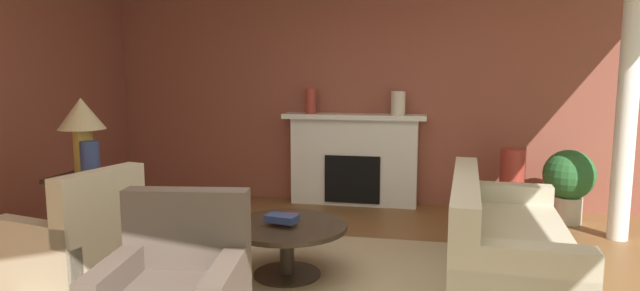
% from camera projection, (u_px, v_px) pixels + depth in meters
% --- Properties ---
extents(ground_plane, '(8.69, 8.69, 0.00)m').
position_uv_depth(ground_plane, '(312.00, 290.00, 4.16)').
color(ground_plane, brown).
extents(wall_fireplace, '(7.28, 0.12, 2.92)m').
position_uv_depth(wall_fireplace, '(362.00, 90.00, 6.86)').
color(wall_fireplace, brown).
rests_on(wall_fireplace, ground_plane).
extents(area_rug, '(3.75, 2.28, 0.01)m').
position_uv_depth(area_rug, '(287.00, 276.00, 4.44)').
color(area_rug, tan).
rests_on(area_rug, ground_plane).
extents(fireplace, '(1.80, 0.35, 1.17)m').
position_uv_depth(fireplace, '(354.00, 162.00, 6.79)').
color(fireplace, white).
rests_on(fireplace, ground_plane).
extents(sofa, '(1.04, 2.15, 0.85)m').
position_uv_depth(sofa, '(502.00, 246.00, 4.29)').
color(sofa, '#BCB299').
rests_on(sofa, ground_plane).
extents(armchair_near_window, '(0.96, 0.96, 0.95)m').
position_uv_depth(armchair_near_window, '(77.00, 247.00, 4.24)').
color(armchair_near_window, '#C1B293').
rests_on(armchair_near_window, ground_plane).
extents(coffee_table, '(1.00, 1.00, 0.45)m').
position_uv_depth(coffee_table, '(287.00, 237.00, 4.40)').
color(coffee_table, '#2D2319').
rests_on(coffee_table, ground_plane).
extents(side_table, '(0.56, 0.56, 0.70)m').
position_uv_depth(side_table, '(87.00, 206.00, 5.19)').
color(side_table, '#2D2319').
rests_on(side_table, ground_plane).
extents(table_lamp, '(0.44, 0.44, 0.75)m').
position_uv_depth(table_lamp, '(82.00, 121.00, 5.07)').
color(table_lamp, '#B28E38').
rests_on(table_lamp, side_table).
extents(vase_tall_corner, '(0.27, 0.27, 0.82)m').
position_uv_depth(vase_tall_corner, '(511.00, 184.00, 6.14)').
color(vase_tall_corner, '#9E3328').
rests_on(vase_tall_corner, ground_plane).
extents(vase_mantel_right, '(0.18, 0.18, 0.29)m').
position_uv_depth(vase_mantel_right, '(398.00, 103.00, 6.53)').
color(vase_mantel_right, beige).
rests_on(vase_mantel_right, fireplace).
extents(vase_mantel_left, '(0.14, 0.14, 0.32)m').
position_uv_depth(vase_mantel_left, '(311.00, 101.00, 6.75)').
color(vase_mantel_left, '#9E3328').
rests_on(vase_mantel_left, fireplace).
extents(vase_on_side_table, '(0.17, 0.17, 0.35)m').
position_uv_depth(vase_on_side_table, '(90.00, 160.00, 4.97)').
color(vase_on_side_table, navy).
rests_on(vase_on_side_table, side_table).
extents(book_red_cover, '(0.20, 0.17, 0.04)m').
position_uv_depth(book_red_cover, '(286.00, 217.00, 4.53)').
color(book_red_cover, maroon).
rests_on(book_red_cover, coffee_table).
extents(book_art_folio, '(0.27, 0.19, 0.06)m').
position_uv_depth(book_art_folio, '(282.00, 218.00, 4.31)').
color(book_art_folio, navy).
rests_on(book_art_folio, coffee_table).
extents(potted_plant, '(0.56, 0.56, 0.83)m').
position_uv_depth(potted_plant, '(569.00, 180.00, 5.96)').
color(potted_plant, '#BCB29E').
rests_on(potted_plant, ground_plane).
extents(column_white, '(0.20, 0.20, 2.92)m').
position_uv_depth(column_white, '(628.00, 96.00, 5.24)').
color(column_white, white).
rests_on(column_white, ground_plane).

